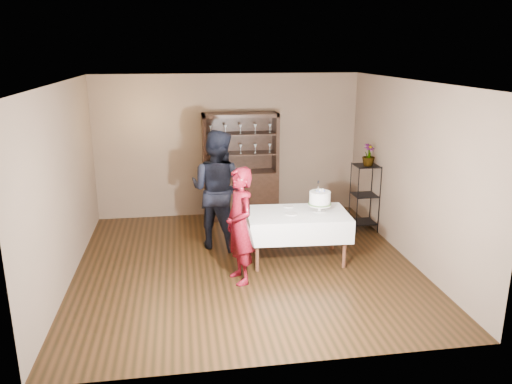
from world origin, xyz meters
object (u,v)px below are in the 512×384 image
at_px(cake_table, 297,224).
at_px(man, 217,190).
at_px(cake, 320,199).
at_px(plant_etagere, 365,195).
at_px(woman, 240,226).
at_px(china_hutch, 241,183).
at_px(potted_plant, 369,155).

distance_m(cake_table, man, 1.42).
height_order(man, cake, man).
xyz_separation_m(plant_etagere, cake, (-1.13, -1.09, 0.30)).
bearing_deg(cake, woman, -154.51).
bearing_deg(man, china_hutch, -79.25).
bearing_deg(plant_etagere, potted_plant, -72.89).
distance_m(cake_table, woman, 1.14).
relative_size(cake_table, woman, 0.96).
height_order(china_hutch, potted_plant, china_hutch).
bearing_deg(china_hutch, potted_plant, -27.54).
distance_m(china_hutch, cake_table, 2.25).
bearing_deg(potted_plant, china_hutch, 152.46).
height_order(woman, cake, woman).
distance_m(china_hutch, potted_plant, 2.47).
xyz_separation_m(china_hutch, plant_etagere, (2.08, -1.05, -0.01)).
height_order(china_hutch, man, china_hutch).
distance_m(china_hutch, man, 1.55).
height_order(cake_table, man, man).
xyz_separation_m(china_hutch, cake, (0.95, -2.14, 0.29)).
bearing_deg(plant_etagere, woman, -144.93).
bearing_deg(woman, china_hutch, 157.20).
bearing_deg(man, plant_etagere, -140.15).
distance_m(china_hutch, cake, 2.36).
xyz_separation_m(cake_table, woman, (-0.95, -0.59, 0.24)).
distance_m(china_hutch, plant_etagere, 2.33).
relative_size(plant_etagere, man, 0.62).
distance_m(china_hutch, woman, 2.78).
distance_m(cake_table, cake, 0.51).
bearing_deg(potted_plant, plant_etagere, 107.11).
bearing_deg(man, cake_table, 178.91).
height_order(cake_table, cake, cake).
bearing_deg(man, woman, 130.50).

